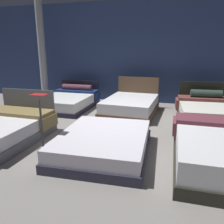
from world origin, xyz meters
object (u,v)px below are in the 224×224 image
object	(u,v)px
bed_0	(3,129)
bed_3	(68,101)
bed_5	(208,110)
price_sign	(42,130)
support_pillar	(42,53)
bed_1	(104,143)
bed_4	(131,106)

from	to	relation	value
bed_0	bed_3	world-z (taller)	bed_0
bed_5	price_sign	world-z (taller)	price_sign
bed_3	price_sign	size ratio (longest dim) A/B	1.97
bed_0	bed_3	xyz separation A→B (m)	(0.07, 2.91, -0.01)
bed_0	support_pillar	xyz separation A→B (m)	(-1.32, 3.78, 1.51)
bed_0	bed_5	xyz separation A→B (m)	(4.36, 2.83, -0.00)
bed_0	bed_1	bearing A→B (deg)	1.07
bed_1	bed_4	bearing A→B (deg)	88.07
bed_1	bed_3	xyz separation A→B (m)	(-2.14, 2.92, 0.04)
support_pillar	bed_1	bearing A→B (deg)	-47.06
bed_4	price_sign	bearing A→B (deg)	-106.62
bed_4	support_pillar	size ratio (longest dim) A/B	0.59
bed_1	support_pillar	bearing A→B (deg)	130.57
bed_3	price_sign	xyz separation A→B (m)	(1.03, -3.16, 0.19)
bed_1	bed_5	xyz separation A→B (m)	(2.15, 2.85, 0.05)
bed_3	bed_4	xyz separation A→B (m)	(2.12, -0.14, 0.01)
bed_3	support_pillar	size ratio (longest dim) A/B	0.61
bed_0	price_sign	xyz separation A→B (m)	(1.10, -0.25, 0.18)
bed_5	support_pillar	world-z (taller)	support_pillar
bed_1	bed_3	world-z (taller)	bed_3
bed_5	bed_4	bearing A→B (deg)	178.55
bed_3	bed_4	size ratio (longest dim) A/B	1.03
bed_0	bed_4	distance (m)	3.53
bed_0	bed_3	bearing A→B (deg)	90.11
price_sign	support_pillar	bearing A→B (deg)	120.95
bed_4	support_pillar	bearing A→B (deg)	167.15
bed_0	bed_1	distance (m)	2.21
price_sign	bed_5	bearing A→B (deg)	43.37
bed_1	price_sign	size ratio (longest dim) A/B	1.88
bed_1	bed_5	world-z (taller)	bed_5
bed_5	price_sign	bearing A→B (deg)	-139.87
bed_1	support_pillar	xyz separation A→B (m)	(-3.53, 3.79, 1.56)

